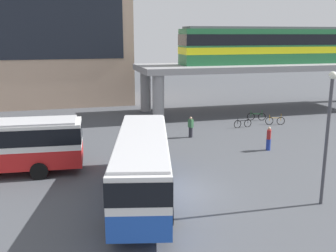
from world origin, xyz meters
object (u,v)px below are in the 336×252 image
Objects in this scene: station_building at (21,16)px; bicycle_black at (243,124)px; bus_main at (142,160)px; bicycle_orange at (275,121)px; bicycle_green at (256,116)px; pedestrian_walking_across at (191,128)px; train at (269,45)px; pedestrian_by_bike_rack at (269,139)px.

station_building reaches higher than bicycle_black.
bicycle_orange is (15.13, 13.13, -1.63)m from bus_main.
station_building is at bearing 103.97° from bus_main.
bicycle_green is at bearing 43.32° from bicycle_black.
bicycle_black is 1.05× the size of pedestrian_walking_across.
train is 8.74m from bicycle_green.
train is (25.66, -11.98, -3.14)m from station_building.
bus_main is at bearing -131.86° from train.
bicycle_black is 5.96m from pedestrian_walking_across.
bicycle_green is 1.00× the size of pedestrian_walking_across.
station_building is 31.23m from bicycle_orange.
station_building is at bearing 143.50° from bicycle_green.
bicycle_orange is (-2.63, -6.68, -6.69)m from train.
bicycle_green is at bearing 46.85° from bus_main.
pedestrian_by_bike_rack is (10.39, 5.86, -1.18)m from bus_main.
bicycle_black is (-3.41, -0.31, 0.00)m from bicycle_orange.
station_building is 28.49m from train.
bus_main is 21.06m from bicycle_green.
pedestrian_walking_across is (-11.61, -9.03, -6.25)m from train.
bicycle_black is at bearing -130.83° from train.
bicycle_green and bicycle_black have the same top height.
bicycle_orange and bicycle_green have the same top height.
bus_main is at bearing -139.03° from bicycle_orange.
bicycle_black is (19.63, -18.97, -9.83)m from station_building.
pedestrian_by_bike_rack reaches higher than bicycle_black.
bicycle_black is at bearing -174.87° from bicycle_orange.
bicycle_orange is 1.01× the size of pedestrian_by_bike_rack.
bus_main is at bearing -133.15° from bicycle_green.
train is 11.22× the size of pedestrian_by_bike_rack.
station_building is at bearing 123.77° from pedestrian_walking_across.
station_building is at bearing 140.99° from bicycle_orange.
bus_main is (7.91, -31.79, -8.20)m from station_building.
train reaches higher than pedestrian_by_bike_rack.
bicycle_orange is 9.30m from pedestrian_walking_across.
train is 11.15× the size of bicycle_orange.
bicycle_black is at bearing 47.59° from bus_main.
train reaches higher than bicycle_green.
bus_main is at bearing -150.57° from pedestrian_by_bike_rack.
pedestrian_by_bike_rack is at bearing -123.09° from bicycle_orange.
bicycle_green is (-3.39, -4.49, -6.69)m from train.
bicycle_black is at bearing 20.11° from pedestrian_walking_across.
pedestrian_by_bike_rack is at bearing -100.83° from bicycle_black.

